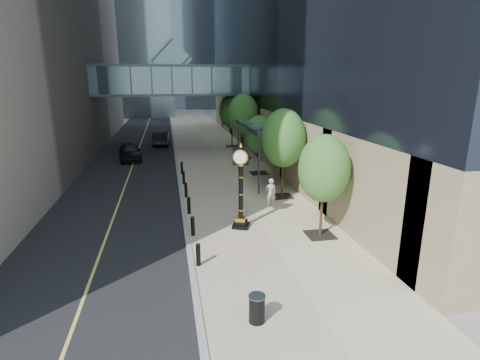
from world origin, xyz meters
The scene contains 13 objects.
ground centered at (0.00, 0.00, 0.00)m, with size 320.00×320.00×0.00m, color gray.
road centered at (-7.00, 40.00, 0.01)m, with size 8.00×180.00×0.02m, color black.
sidewalk centered at (1.00, 40.00, 0.03)m, with size 8.00×180.00×0.06m, color tan.
curb centered at (-3.00, 40.00, 0.04)m, with size 0.25×180.00×0.07m, color gray.
skywalk centered at (-3.00, 28.00, 7.71)m, with size 17.00×4.20×5.80m.
entrance_canopy centered at (3.48, 14.00, 4.19)m, with size 3.00×8.00×4.38m.
bollard_row centered at (-2.70, 9.00, 0.51)m, with size 0.20×16.20×0.90m.
street_trees centered at (3.60, 17.41, 3.92)m, with size 3.04×28.69×6.24m.
street_clock centered at (-0.13, 4.78, 1.98)m, with size 1.08×1.08×4.42m.
trash_bin centered at (-1.16, -3.16, 0.51)m, with size 0.52×0.52×0.90m, color black.
pedestrian centered at (2.26, 7.56, 0.98)m, with size 0.67×0.44×1.84m, color #A49E96.
car_near centered at (-7.41, 23.74, 0.86)m, with size 1.98×4.91×1.67m, color black.
car_far centered at (-4.48, 31.92, 0.83)m, with size 1.72×4.94×1.63m, color black.
Camera 1 is at (-3.71, -13.41, 7.72)m, focal length 28.00 mm.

